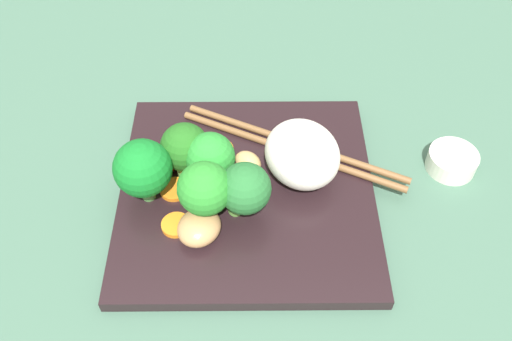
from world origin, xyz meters
TOP-DOWN VIEW (x-y plane):
  - ground_plane at (0.00, 0.00)cm, footprint 110.00×110.00cm
  - square_plate at (0.00, 0.00)cm, footprint 24.03×24.03cm
  - rice_mound at (-1.81, 4.90)cm, footprint 9.64×9.33cm
  - broccoli_floret_0 at (1.16, -8.79)cm, footprint 5.10×5.10cm
  - broccoli_floret_1 at (-1.71, -5.58)cm, footprint 4.43×4.43cm
  - broccoli_floret_2 at (3.38, -3.30)cm, footprint 4.61×4.61cm
  - broccoli_floret_3 at (2.94, -0.46)cm, footprint 4.46×4.46cm
  - broccoli_floret_4 at (-0.58, -3.21)cm, footprint 4.43×4.43cm
  - carrot_slice_0 at (-1.10, -9.12)cm, footprint 3.12×3.12cm
  - carrot_slice_1 at (0.57, -6.57)cm, footprint 3.65×3.65cm
  - carrot_slice_2 at (-4.29, -3.03)cm, footprint 3.14×3.14cm
  - carrot_slice_3 at (4.47, -5.92)cm, footprint 3.55×3.55cm
  - carrot_slice_4 at (-3.94, -5.07)cm, footprint 3.62×3.62cm
  - pepper_chunk_0 at (1.15, -4.06)cm, footprint 2.83×2.82cm
  - pepper_chunk_1 at (-2.66, -7.52)cm, footprint 2.61×2.52cm
  - chicken_piece_0 at (-2.37, -0.45)cm, footprint 3.43×3.45cm
  - chicken_piece_1 at (5.26, -3.77)cm, footprint 5.20×5.04cm
  - chopstick_pair at (-4.97, 4.17)cm, footprint 10.70×21.85cm
  - sauce_cup at (-4.17, 19.47)cm, footprint 4.72×4.72cm

SIDE VIEW (x-z plane):
  - ground_plane at x=0.00cm, z-range -2.00..0.00cm
  - square_plate at x=0.00cm, z-range 0.00..1.24cm
  - sauce_cup at x=-4.17cm, z-range 0.00..1.91cm
  - carrot_slice_1 at x=0.57cm, z-range 1.24..1.66cm
  - carrot_slice_2 at x=-4.29cm, z-range 1.24..1.67cm
  - carrot_slice_3 at x=4.47cm, z-range 1.24..1.67cm
  - carrot_slice_0 at x=-1.10cm, z-range 1.24..1.74cm
  - chopstick_pair at x=-4.97cm, z-range 1.24..1.90cm
  - carrot_slice_4 at x=-3.94cm, z-range 1.24..1.98cm
  - pepper_chunk_1 at x=-2.66cm, z-range 1.24..2.48cm
  - pepper_chunk_0 at x=1.15cm, z-range 1.24..2.85cm
  - chicken_piece_0 at x=-2.37cm, z-range 1.24..2.91cm
  - chicken_piece_1 at x=5.26cm, z-range 1.24..3.47cm
  - rice_mound at x=-1.81cm, z-range 1.24..6.74cm
  - broccoli_floret_1 at x=-1.71cm, z-range 1.68..7.31cm
  - broccoli_floret_4 at x=-0.58cm, z-range 1.76..7.46cm
  - broccoli_floret_3 at x=2.94cm, z-range 1.77..7.73cm
  - broccoli_floret_0 at x=1.16cm, z-range 1.73..8.10cm
  - broccoli_floret_2 at x=3.38cm, z-range 1.87..8.19cm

